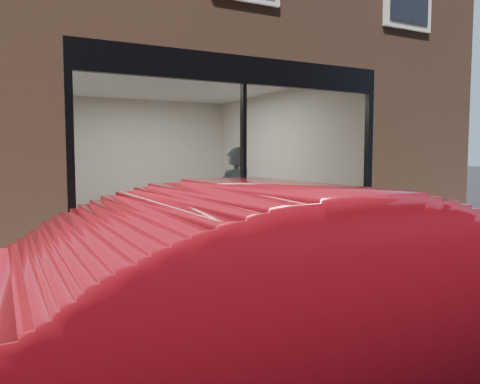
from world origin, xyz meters
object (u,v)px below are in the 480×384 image
person (235,204)px  cafe_chair_right (292,231)px  cafe_table_left (155,218)px  parked_car (331,304)px  cafe_chair_left (152,238)px  banquette (232,252)px  cafe_table_right (307,209)px

person → cafe_chair_right: bearing=-166.2°
cafe_table_left → parked_car: size_ratio=0.14×
cafe_chair_left → cafe_chair_right: bearing=151.3°
banquette → parked_car: bearing=-108.1°
cafe_table_right → cafe_chair_left: (-2.69, 1.02, -0.50)m
person → banquette: bearing=40.8°
cafe_table_right → cafe_table_left: bearing=176.9°
banquette → cafe_table_right: 2.06m
cafe_table_left → banquette: bearing=-37.6°
banquette → parked_car: parked_car is taller
cafe_table_right → parked_car: 5.81m
cafe_table_left → cafe_chair_right: 2.96m
cafe_table_right → cafe_chair_right: bearing=90.5°
person → cafe_chair_right: size_ratio=4.54×
cafe_table_left → cafe_table_right: (2.90, -0.15, 0.00)m
person → cafe_chair_left: bearing=-67.7°
cafe_chair_left → parked_car: bearing=67.0°
cafe_chair_left → cafe_chair_right: 2.74m
parked_car → banquette: bearing=-18.1°
banquette → cafe_table_left: bearing=142.4°
cafe_chair_right → parked_car: (-3.27, -5.29, 0.55)m
banquette → cafe_chair_right: 2.19m
cafe_table_left → cafe_chair_left: cafe_table_left is taller
person → cafe_chair_right: (1.71, 0.85, -0.71)m
cafe_table_right → banquette: bearing=-162.0°
cafe_table_left → cafe_chair_left: (0.21, 0.87, -0.50)m
banquette → parked_car: size_ratio=0.83×
cafe_table_left → parked_car: (-0.37, -4.96, 0.05)m
banquette → person: 0.79m
banquette → cafe_chair_left: size_ratio=9.63×
parked_car → cafe_chair_right: bearing=-31.7°
banquette → cafe_table_right: size_ratio=6.05×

